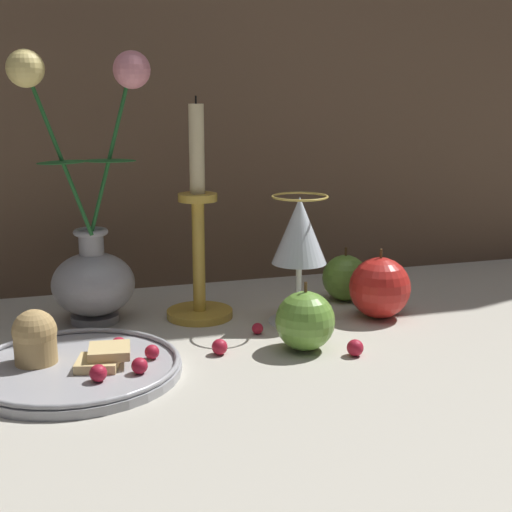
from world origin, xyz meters
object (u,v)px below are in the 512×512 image
at_px(candlestick, 199,248).
at_px(apple_beside_vase, 305,321).
at_px(wine_glass, 299,236).
at_px(apple_near_glass, 380,288).
at_px(plate_with_pastries, 71,362).
at_px(apple_at_table_edge, 345,278).
at_px(vase, 92,251).

height_order(candlestick, apple_beside_vase, candlestick).
bearing_deg(wine_glass, apple_near_glass, -7.23).
height_order(plate_with_pastries, apple_near_glass, apple_near_glass).
relative_size(candlestick, apple_at_table_edge, 3.72).
xyz_separation_m(vase, apple_near_glass, (0.37, -0.09, -0.06)).
bearing_deg(apple_beside_vase, wine_glass, 73.72).
bearing_deg(apple_at_table_edge, vase, 179.67).
xyz_separation_m(wine_glass, apple_near_glass, (0.11, -0.01, -0.07)).
bearing_deg(vase, apple_beside_vase, -38.03).
height_order(plate_with_pastries, apple_at_table_edge, apple_at_table_edge).
xyz_separation_m(plate_with_pastries, candlestick, (0.18, 0.16, 0.08)).
xyz_separation_m(plate_with_pastries, apple_beside_vase, (0.27, -0.00, 0.02)).
distance_m(vase, wine_glass, 0.27).
bearing_deg(apple_at_table_edge, wine_glass, -143.14).
xyz_separation_m(wine_glass, apple_beside_vase, (-0.03, -0.10, -0.08)).
height_order(vase, apple_at_table_edge, vase).
distance_m(vase, candlestick, 0.14).
relative_size(vase, apple_beside_vase, 4.22).
xyz_separation_m(apple_near_glass, apple_at_table_edge, (-0.01, 0.09, -0.01)).
bearing_deg(apple_near_glass, candlestick, 162.75).
distance_m(candlestick, apple_near_glass, 0.25).
bearing_deg(apple_at_table_edge, apple_beside_vase, -126.44).
bearing_deg(plate_with_pastries, candlestick, 41.21).
bearing_deg(candlestick, vase, 171.75).
bearing_deg(wine_glass, apple_beside_vase, -106.28).
height_order(wine_glass, apple_beside_vase, wine_glass).
distance_m(wine_glass, apple_beside_vase, 0.13).
bearing_deg(candlestick, apple_at_table_edge, 4.59).
height_order(candlestick, apple_at_table_edge, candlestick).
height_order(vase, plate_with_pastries, vase).
relative_size(vase, candlestick, 1.19).
height_order(wine_glass, apple_at_table_edge, wine_glass).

